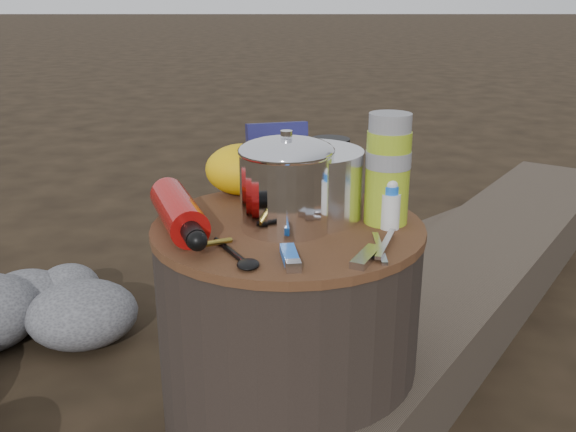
{
  "coord_description": "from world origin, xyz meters",
  "views": [
    {
      "loc": [
        -0.0,
        -1.13,
        0.87
      ],
      "look_at": [
        0.0,
        0.0,
        0.48
      ],
      "focal_mm": 40.05,
      "sensor_mm": 36.0,
      "label": 1
    }
  ],
  "objects_px": {
    "stump": "(288,334)",
    "travel_mug": "(329,167)",
    "log_main": "(483,265)",
    "camping_pot": "(286,182)",
    "thermos": "(388,170)",
    "fuel_bottle": "(178,211)"
  },
  "relations": [
    {
      "from": "thermos",
      "to": "camping_pot",
      "type": "bearing_deg",
      "value": -172.4
    },
    {
      "from": "camping_pot",
      "to": "fuel_bottle",
      "type": "distance_m",
      "value": 0.2
    },
    {
      "from": "camping_pot",
      "to": "thermos",
      "type": "relative_size",
      "value": 0.84
    },
    {
      "from": "camping_pot",
      "to": "thermos",
      "type": "distance_m",
      "value": 0.19
    },
    {
      "from": "stump",
      "to": "thermos",
      "type": "height_order",
      "value": "thermos"
    },
    {
      "from": "log_main",
      "to": "thermos",
      "type": "relative_size",
      "value": 10.14
    },
    {
      "from": "log_main",
      "to": "camping_pot",
      "type": "xyz_separation_m",
      "value": [
        -0.6,
        -0.69,
        0.46
      ]
    },
    {
      "from": "stump",
      "to": "log_main",
      "type": "bearing_deg",
      "value": 48.62
    },
    {
      "from": "fuel_bottle",
      "to": "thermos",
      "type": "bearing_deg",
      "value": -14.18
    },
    {
      "from": "log_main",
      "to": "travel_mug",
      "type": "relative_size",
      "value": 17.23
    },
    {
      "from": "camping_pot",
      "to": "travel_mug",
      "type": "relative_size",
      "value": 1.42
    },
    {
      "from": "stump",
      "to": "log_main",
      "type": "distance_m",
      "value": 0.92
    },
    {
      "from": "log_main",
      "to": "camping_pot",
      "type": "height_order",
      "value": "camping_pot"
    },
    {
      "from": "stump",
      "to": "fuel_bottle",
      "type": "height_order",
      "value": "fuel_bottle"
    },
    {
      "from": "fuel_bottle",
      "to": "thermos",
      "type": "relative_size",
      "value": 1.4
    },
    {
      "from": "travel_mug",
      "to": "stump",
      "type": "bearing_deg",
      "value": -115.19
    },
    {
      "from": "stump",
      "to": "travel_mug",
      "type": "relative_size",
      "value": 4.22
    },
    {
      "from": "stump",
      "to": "camping_pot",
      "type": "distance_m",
      "value": 0.32
    },
    {
      "from": "fuel_bottle",
      "to": "log_main",
      "type": "bearing_deg",
      "value": 21.67
    },
    {
      "from": "fuel_bottle",
      "to": "travel_mug",
      "type": "relative_size",
      "value": 2.38
    },
    {
      "from": "log_main",
      "to": "fuel_bottle",
      "type": "height_order",
      "value": "fuel_bottle"
    },
    {
      "from": "stump",
      "to": "fuel_bottle",
      "type": "distance_m",
      "value": 0.33
    }
  ]
}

